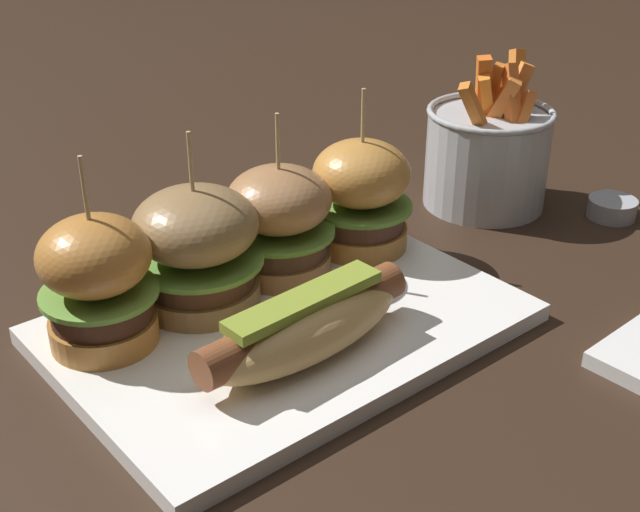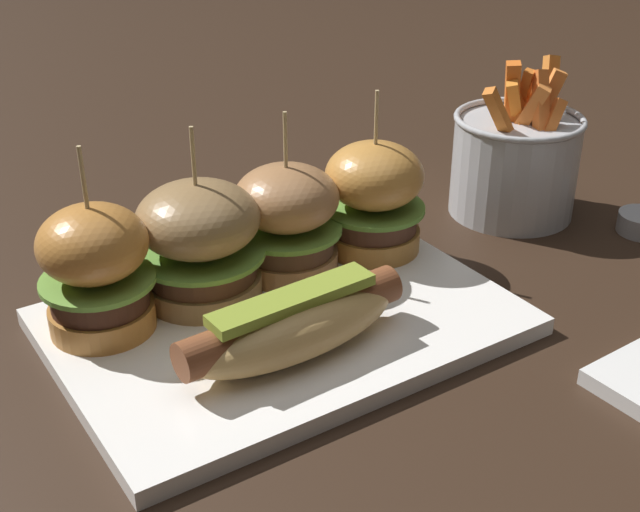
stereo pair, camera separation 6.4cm
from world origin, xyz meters
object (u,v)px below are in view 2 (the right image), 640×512
Objects in this scene: slider_far_left at (96,269)px; slider_center_left at (200,240)px; hot_dog at (293,324)px; fries_bucket at (515,161)px; platter_main at (283,322)px; slider_far_right at (374,196)px; slider_center_right at (287,218)px.

slider_far_left is 0.08m from slider_center_left.
fries_bucket is at bearing 18.86° from hot_dog.
fries_bucket is (0.32, 0.11, 0.02)m from hot_dog.
slider_center_left is (-0.04, 0.06, 0.05)m from platter_main.
hot_dog is at bearing -161.14° from fries_bucket.
platter_main is 0.06m from hot_dog.
hot_dog is 0.11m from slider_center_left.
platter_main is 2.38× the size of slider_far_right.
slider_far_left reaches higher than fries_bucket.
fries_bucket is at bearing 0.32° from slider_center_left.
fries_bucket is at bearing 0.47° from slider_center_right.
slider_center_right is at bearing -0.20° from slider_center_left.
slider_center_left is 0.99× the size of slider_far_right.
platter_main is 0.09m from slider_center_right.
slider_center_right reaches higher than platter_main.
platter_main is at bearing -157.20° from slider_far_right.
fries_bucket reaches higher than platter_main.
slider_far_left is 0.24m from slider_far_right.
hot_dog is 0.17m from slider_far_right.
slider_far_right reaches higher than fries_bucket.
slider_far_right is at bearing -5.35° from slider_center_right.
hot_dog is at bearing -112.53° from platter_main.
fries_bucket is (0.18, 0.01, -0.01)m from slider_far_right.
slider_far_right reaches higher than hot_dog.
fries_bucket is (0.42, 0.00, -0.01)m from slider_far_left.
hot_dog is at bearing -80.47° from slider_center_left.
slider_center_left reaches higher than fries_bucket.
hot_dog is 1.24× the size of slider_far_left.
slider_far_right is at bearing -176.84° from fries_bucket.
slider_far_left is 0.42m from fries_bucket.
slider_far_right is at bearing 22.80° from platter_main.
slider_center_left is (-0.02, 0.11, 0.02)m from hot_dog.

